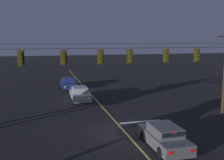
# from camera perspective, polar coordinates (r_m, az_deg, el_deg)

# --- Properties ---
(ground_plane) EXTENTS (180.00, 180.00, 0.00)m
(ground_plane) POSITION_cam_1_polar(r_m,az_deg,el_deg) (19.23, 2.78, -11.02)
(ground_plane) COLOR black
(lane_centre_stripe) EXTENTS (0.14, 60.00, 0.01)m
(lane_centre_stripe) POSITION_cam_1_polar(r_m,az_deg,el_deg) (27.20, -2.69, -5.07)
(lane_centre_stripe) COLOR #D1C64C
(lane_centre_stripe) RESTS_ON ground
(stop_bar_paint) EXTENTS (3.40, 0.36, 0.01)m
(stop_bar_paint) POSITION_cam_1_polar(r_m,az_deg,el_deg) (21.61, 6.03, -8.80)
(stop_bar_paint) COLOR silver
(stop_bar_paint) RESTS_ON ground
(signal_span_assembly) EXTENTS (21.58, 0.32, 7.19)m
(signal_span_assembly) POSITION_cam_1_polar(r_m,az_deg,el_deg) (20.77, 0.70, 1.14)
(signal_span_assembly) COLOR #2D2116
(signal_span_assembly) RESTS_ON ground
(traffic_light_leftmost) EXTENTS (0.48, 0.41, 1.22)m
(traffic_light_leftmost) POSITION_cam_1_polar(r_m,az_deg,el_deg) (19.92, -18.82, 4.34)
(traffic_light_leftmost) COLOR black
(traffic_light_left_inner) EXTENTS (0.48, 0.41, 1.22)m
(traffic_light_left_inner) POSITION_cam_1_polar(r_m,az_deg,el_deg) (19.93, -10.20, 4.68)
(traffic_light_left_inner) COLOR black
(traffic_light_centre) EXTENTS (0.48, 0.41, 1.22)m
(traffic_light_centre) POSITION_cam_1_polar(r_m,az_deg,el_deg) (20.34, -2.36, 4.89)
(traffic_light_centre) COLOR black
(traffic_light_right_inner) EXTENTS (0.48, 0.41, 1.22)m
(traffic_light_right_inner) POSITION_cam_1_polar(r_m,az_deg,el_deg) (20.97, 3.94, 4.99)
(traffic_light_right_inner) COLOR black
(traffic_light_rightmost) EXTENTS (0.48, 0.41, 1.22)m
(traffic_light_rightmost) POSITION_cam_1_polar(r_m,az_deg,el_deg) (22.14, 11.51, 5.03)
(traffic_light_rightmost) COLOR black
(traffic_light_far_right) EXTENTS (0.48, 0.41, 1.22)m
(traffic_light_far_right) POSITION_cam_1_polar(r_m,az_deg,el_deg) (23.51, 17.67, 5.00)
(traffic_light_far_right) COLOR black
(car_waiting_near_lane) EXTENTS (1.80, 4.33, 1.39)m
(car_waiting_near_lane) POSITION_cam_1_polar(r_m,az_deg,el_deg) (16.82, 10.99, -11.78)
(car_waiting_near_lane) COLOR #4C4C51
(car_waiting_near_lane) RESTS_ON ground
(car_oncoming_lead) EXTENTS (1.80, 4.42, 1.39)m
(car_oncoming_lead) POSITION_cam_1_polar(r_m,az_deg,el_deg) (29.02, -6.80, -2.94)
(car_oncoming_lead) COLOR #A5A5AD
(car_oncoming_lead) RESTS_ON ground
(car_oncoming_trailing) EXTENTS (1.80, 4.42, 1.39)m
(car_oncoming_trailing) POSITION_cam_1_polar(r_m,az_deg,el_deg) (36.13, -9.25, -0.68)
(car_oncoming_trailing) COLOR navy
(car_oncoming_trailing) RESTS_ON ground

